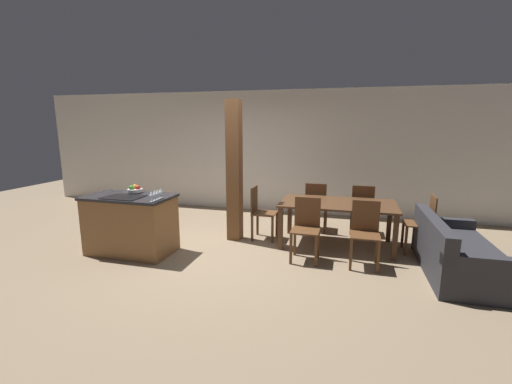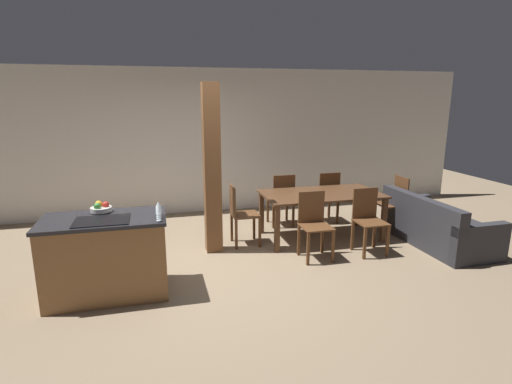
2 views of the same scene
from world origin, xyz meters
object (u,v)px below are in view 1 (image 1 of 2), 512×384
Objects in this scene: dining_chair_far_left at (316,205)px; wine_glass_far at (158,192)px; wine_glass_end at (161,191)px; dining_chair_far_right at (362,208)px; dining_chair_near_right at (365,232)px; dining_chair_foot_end at (423,223)px; wine_glass_near at (152,194)px; dining_table at (337,208)px; dining_chair_near_left at (306,227)px; fruit_bowl at (135,189)px; timber_post at (234,171)px; couch at (455,255)px; dining_chair_head_end at (261,211)px; kitchen_island at (131,224)px; wine_glass_middle at (155,193)px.

wine_glass_far is at bearing 44.62° from dining_chair_far_left.
wine_glass_end is 3.52m from dining_chair_far_right.
wine_glass_far reaches higher than dining_chair_far_left.
dining_chair_near_right and dining_chair_far_right have the same top height.
dining_chair_near_right is at bearing 119.71° from dining_chair_far_left.
dining_chair_foot_end is (0.88, 0.72, 0.00)m from dining_chair_near_right.
wine_glass_near is 2.90m from dining_table.
dining_chair_foot_end is (1.70, 0.72, 0.00)m from dining_chair_near_left.
dining_chair_far_right is at bearing 60.29° from dining_table.
wine_glass_far is at bearing -168.50° from dining_chair_near_right.
dining_chair_far_right is at bearing 25.35° from fruit_bowl.
timber_post reaches higher than dining_chair_far_left.
couch is (1.99, 0.03, -0.23)m from dining_chair_near_left.
dining_chair_far_right and dining_chair_head_end have the same top height.
dining_chair_near_left is at bearing 90.00° from dining_chair_far_left.
wine_glass_middle is (0.59, -0.22, 0.57)m from kitchen_island.
kitchen_island is 0.75× the size of couch.
couch is at bearing 0.90° from dining_chair_near_left.
kitchen_island is at bearing -78.51° from fruit_bowl.
dining_chair_far_left reaches higher than couch.
dining_chair_far_right reaches higher than couch.
dining_chair_near_left is (2.06, 0.59, -0.54)m from wine_glass_far.
dining_chair_near_left is at bearing 60.29° from dining_chair_far_right.
fruit_bowl is (-0.05, 0.23, 0.50)m from kitchen_island.
dining_chair_foot_end is (0.88, -0.72, 0.00)m from dining_chair_far_right.
wine_glass_middle is at bearing 45.70° from dining_chair_far_left.
timber_post is at bearing 106.66° from dining_chair_head_end.
dining_table is at bearing 27.91° from wine_glass_far.
wine_glass_middle is at bearing -90.00° from wine_glass_far.
wine_glass_middle is at bearing -120.93° from timber_post.
dining_chair_near_left is (2.64, 0.45, 0.03)m from kitchen_island.
fruit_bowl is 3.26m from dining_table.
dining_chair_near_left is 0.82m from dining_chair_near_right.
wine_glass_near is (0.63, -0.52, 0.07)m from fruit_bowl.
wine_glass_middle is 1.48m from timber_post.
wine_glass_far is 0.08× the size of dining_table.
dining_chair_foot_end is (3.76, 1.23, -0.54)m from wine_glass_end.
fruit_bowl is 3.55m from dining_chair_near_right.
dining_chair_far_left is 0.52× the size of couch.
dining_chair_near_right and dining_chair_foot_end have the same top height.
wine_glass_near is 0.08× the size of dining_table.
wine_glass_near is 0.16m from wine_glass_far.
wine_glass_far is 0.16× the size of dining_chair_head_end.
dining_table is (2.47, 1.46, -0.39)m from wine_glass_near.
couch is 0.74× the size of timber_post.
timber_post reaches higher than wine_glass_end.
wine_glass_far is 1.00× the size of wine_glass_end.
dining_chair_far_left is at bearing 33.12° from timber_post.
dining_chair_foot_end is at bearing -90.00° from dining_chair_head_end.
dining_chair_near_left is 1.00× the size of dining_chair_near_right.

